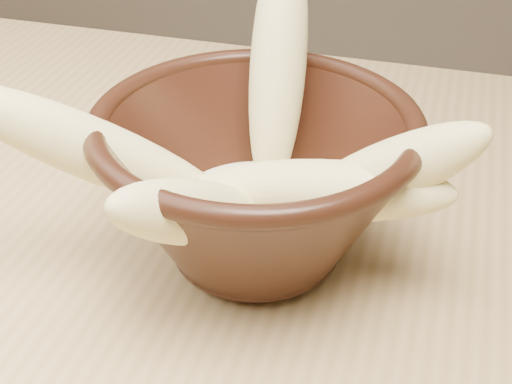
% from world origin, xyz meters
% --- Properties ---
extents(table, '(1.20, 0.80, 0.75)m').
position_xyz_m(table, '(0.00, 0.00, 0.67)').
color(table, tan).
rests_on(table, ground).
extents(bowl, '(0.20, 0.20, 0.11)m').
position_xyz_m(bowl, '(0.10, 0.05, 0.81)').
color(bowl, black).
rests_on(bowl, table).
extents(milk_puddle, '(0.11, 0.11, 0.02)m').
position_xyz_m(milk_puddle, '(0.10, 0.05, 0.79)').
color(milk_puddle, '#FCF0CB').
rests_on(milk_puddle, bowl).
extents(banana_upright, '(0.05, 0.12, 0.16)m').
position_xyz_m(banana_upright, '(0.09, 0.12, 0.86)').
color(banana_upright, '#E0D284').
rests_on(banana_upright, bowl).
extents(banana_left, '(0.17, 0.11, 0.13)m').
position_xyz_m(banana_left, '(0.01, 0.02, 0.84)').
color(banana_left, '#E0D284').
rests_on(banana_left, bowl).
extents(banana_right, '(0.13, 0.05, 0.11)m').
position_xyz_m(banana_right, '(0.17, 0.05, 0.83)').
color(banana_right, '#E0D284').
rests_on(banana_right, bowl).
extents(banana_across, '(0.16, 0.04, 0.06)m').
position_xyz_m(banana_across, '(0.14, 0.04, 0.82)').
color(banana_across, '#E0D284').
rests_on(banana_across, bowl).
extents(banana_front, '(0.09, 0.14, 0.10)m').
position_xyz_m(banana_front, '(0.08, -0.01, 0.83)').
color(banana_front, '#E0D284').
rests_on(banana_front, bowl).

